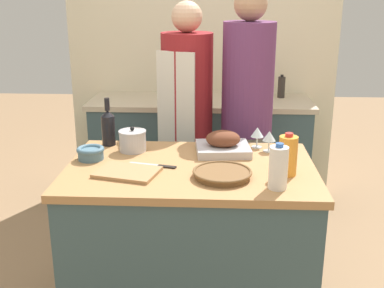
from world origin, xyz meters
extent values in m
cube|color=#3D565B|center=(0.00, 0.00, 0.43)|extent=(1.25, 0.81, 0.86)
cube|color=#B27F4C|center=(0.00, 0.00, 0.88)|extent=(1.29, 0.83, 0.04)
cube|color=#3D565B|center=(0.00, 1.49, 0.44)|extent=(1.74, 0.58, 0.88)
cube|color=beige|center=(0.00, 1.49, 0.90)|extent=(1.79, 0.60, 0.04)
cube|color=beige|center=(0.00, 1.84, 1.27)|extent=(2.29, 0.10, 2.55)
cube|color=#BCBCC1|center=(0.17, 0.22, 0.92)|extent=(0.32, 0.29, 0.04)
ellipsoid|color=brown|center=(0.17, 0.22, 0.98)|extent=(0.21, 0.17, 0.09)
cylinder|color=brown|center=(0.16, -0.15, 0.91)|extent=(0.27, 0.27, 0.03)
torus|color=brown|center=(0.16, -0.15, 0.93)|extent=(0.29, 0.29, 0.01)
cube|color=#AD7F51|center=(-0.31, -0.13, 0.91)|extent=(0.34, 0.28, 0.02)
cylinder|color=#B7B7BC|center=(-0.34, 0.23, 0.95)|extent=(0.15, 0.15, 0.11)
cylinder|color=#B7B7BC|center=(-0.34, 0.23, 1.01)|extent=(0.16, 0.16, 0.01)
sphere|color=black|center=(-0.34, 0.23, 1.03)|extent=(0.02, 0.02, 0.02)
cylinder|color=slate|center=(-0.54, 0.07, 0.93)|extent=(0.14, 0.14, 0.06)
torus|color=slate|center=(-0.54, 0.07, 0.95)|extent=(0.15, 0.15, 0.03)
cylinder|color=orange|center=(0.48, -0.10, 1.00)|extent=(0.09, 0.09, 0.20)
cylinder|color=red|center=(0.48, -0.10, 1.10)|extent=(0.04, 0.04, 0.02)
cylinder|color=white|center=(0.42, -0.27, 1.00)|extent=(0.09, 0.09, 0.20)
cylinder|color=#3360B2|center=(0.42, -0.27, 1.11)|extent=(0.04, 0.04, 0.02)
cylinder|color=black|center=(-0.50, 0.34, 0.99)|extent=(0.08, 0.08, 0.18)
cone|color=black|center=(-0.50, 0.34, 1.09)|extent=(0.08, 0.08, 0.03)
cylinder|color=black|center=(-0.50, 0.34, 1.14)|extent=(0.03, 0.03, 0.07)
cylinder|color=silver|center=(0.43, 0.26, 0.90)|extent=(0.06, 0.06, 0.00)
cylinder|color=silver|center=(0.43, 0.26, 0.93)|extent=(0.01, 0.01, 0.06)
cone|color=silver|center=(0.43, 0.26, 0.99)|extent=(0.07, 0.07, 0.06)
cylinder|color=silver|center=(0.37, 0.33, 0.90)|extent=(0.06, 0.06, 0.00)
cylinder|color=silver|center=(0.37, 0.33, 0.93)|extent=(0.01, 0.01, 0.06)
cone|color=silver|center=(0.37, 0.33, 0.99)|extent=(0.07, 0.07, 0.06)
cube|color=#B7B7BC|center=(-0.25, 0.00, 0.90)|extent=(0.16, 0.07, 0.01)
cube|color=black|center=(-0.12, -0.03, 0.90)|extent=(0.10, 0.05, 0.01)
cylinder|color=#234C28|center=(-0.22, 1.56, 1.01)|extent=(0.05, 0.05, 0.17)
cylinder|color=black|center=(-0.22, 1.56, 1.10)|extent=(0.02, 0.02, 0.02)
cylinder|color=#B28E2D|center=(0.28, 1.62, 1.01)|extent=(0.06, 0.06, 0.18)
cylinder|color=black|center=(0.28, 1.62, 1.11)|extent=(0.03, 0.03, 0.02)
cylinder|color=#332D28|center=(0.66, 1.60, 1.01)|extent=(0.06, 0.06, 0.17)
cylinder|color=black|center=(0.66, 1.60, 1.10)|extent=(0.03, 0.03, 0.02)
cube|color=beige|center=(-0.07, 0.82, 0.41)|extent=(0.33, 0.28, 0.82)
cylinder|color=maroon|center=(-0.07, 0.82, 1.17)|extent=(0.34, 0.34, 0.69)
sphere|color=#DBAD89|center=(-0.07, 0.82, 1.61)|extent=(0.20, 0.20, 0.20)
cube|color=silver|center=(-0.13, 0.67, 0.97)|extent=(0.25, 0.12, 0.87)
cube|color=beige|center=(0.33, 0.76, 0.43)|extent=(0.27, 0.19, 0.86)
cylinder|color=#663360|center=(0.33, 0.76, 1.23)|extent=(0.34, 0.34, 0.72)
sphere|color=tan|center=(0.33, 0.76, 1.69)|extent=(0.21, 0.21, 0.21)
camera|label=1|loc=(0.13, -2.35, 1.77)|focal=45.00mm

